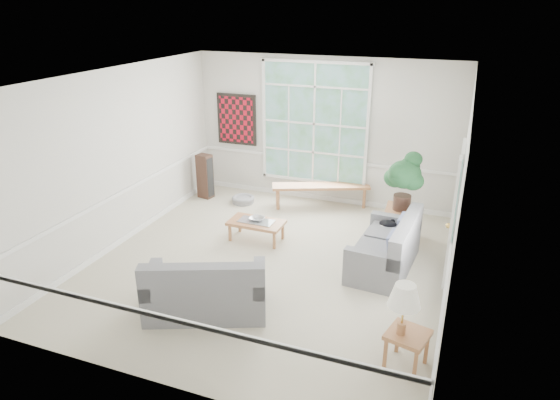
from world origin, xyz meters
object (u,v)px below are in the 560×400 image
(loveseat_right, at_px, (385,243))
(loveseat_front, at_px, (206,283))
(end_table, at_px, (402,223))
(coffee_table, at_px, (256,231))
(side_table, at_px, (406,349))

(loveseat_right, relative_size, loveseat_front, 1.00)
(loveseat_right, xyz_separation_m, end_table, (0.12, 1.16, -0.14))
(loveseat_front, relative_size, coffee_table, 1.66)
(loveseat_front, relative_size, end_table, 2.73)
(end_table, bearing_deg, loveseat_front, -124.01)
(loveseat_right, bearing_deg, coffee_table, 179.74)
(loveseat_front, height_order, coffee_table, loveseat_front)
(coffee_table, bearing_deg, end_table, 22.50)
(end_table, bearing_deg, side_table, -81.05)
(loveseat_right, distance_m, loveseat_front, 2.92)
(loveseat_front, relative_size, side_table, 3.53)
(coffee_table, height_order, end_table, end_table)
(coffee_table, distance_m, end_table, 2.60)
(loveseat_front, bearing_deg, end_table, 33.55)
(loveseat_front, bearing_deg, loveseat_right, 22.59)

